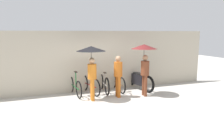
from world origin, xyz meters
TOP-DOWN VIEW (x-y plane):
  - ground_plane at (0.00, 0.00)m, footprint 30.00×30.00m
  - back_wall at (0.00, 2.19)m, footprint 10.77×0.12m
  - parked_bicycle_0 at (-0.91, 1.74)m, footprint 0.44×1.73m
  - parked_bicycle_1 at (-0.31, 1.77)m, footprint 0.56×1.72m
  - parked_bicycle_2 at (0.30, 1.77)m, footprint 0.44×1.76m
  - parked_bicycle_3 at (0.91, 1.79)m, footprint 0.44×1.71m
  - pedestrian_leading at (-0.42, 0.94)m, footprint 1.07×1.07m
  - pedestrian_center at (0.60, 0.91)m, footprint 0.32×0.32m
  - pedestrian_trailing at (1.64, 0.81)m, footprint 1.01×1.01m
  - motorcycle at (1.86, 1.70)m, footprint 0.65×2.00m

SIDE VIEW (x-z plane):
  - ground_plane at x=0.00m, z-range 0.00..0.00m
  - parked_bicycle_3 at x=0.91m, z-range -0.13..0.85m
  - parked_bicycle_0 at x=-0.91m, z-range -0.14..0.87m
  - parked_bicycle_1 at x=-0.31m, z-range -0.15..0.90m
  - parked_bicycle_2 at x=0.30m, z-range -0.17..0.91m
  - motorcycle at x=1.86m, z-range -0.06..0.86m
  - pedestrian_center at x=0.60m, z-range 0.13..1.71m
  - back_wall at x=0.00m, z-range 0.00..2.50m
  - pedestrian_leading at x=-0.42m, z-range 0.59..2.55m
  - pedestrian_trailing at x=1.64m, z-range 0.58..2.57m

